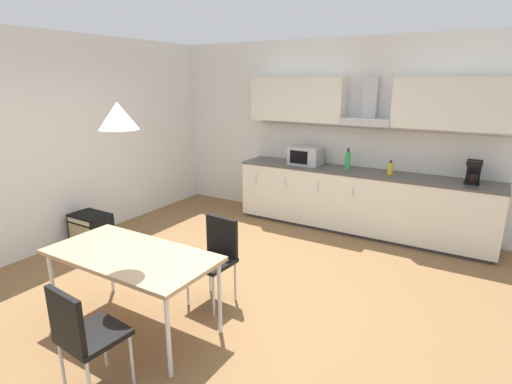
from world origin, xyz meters
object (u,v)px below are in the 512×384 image
object	(u,v)px
dining_table	(131,258)
pendant_lamp	(118,116)
bottle_yellow	(390,169)
guitar_amp	(91,229)
microwave	(306,156)
chair_near_right	(82,331)
chair_far_right	(216,252)
coffee_maker	(474,172)
bottle_green	(348,160)

from	to	relation	value
dining_table	pendant_lamp	world-z (taller)	pendant_lamp
bottle_yellow	guitar_amp	xyz separation A→B (m)	(-3.39, -2.37, -0.79)
microwave	chair_near_right	distance (m)	4.24
microwave	chair_far_right	xyz separation A→B (m)	(0.23, -2.67, -0.53)
dining_table	chair_far_right	distance (m)	0.86
bottle_yellow	pendant_lamp	world-z (taller)	pendant_lamp
coffee_maker	guitar_amp	size ratio (longest dim) A/B	0.58
dining_table	bottle_green	bearing A→B (deg)	77.01
coffee_maker	bottle_yellow	distance (m)	1.02
bottle_yellow	dining_table	size ratio (longest dim) A/B	0.13
microwave	guitar_amp	bearing A→B (deg)	-131.26
bottle_yellow	dining_table	xyz separation A→B (m)	(-1.41, -3.41, -0.32)
coffee_maker	bottle_green	world-z (taller)	bottle_green
bottle_yellow	guitar_amp	bearing A→B (deg)	-144.99
bottle_yellow	microwave	bearing A→B (deg)	179.17
bottle_yellow	pendant_lamp	xyz separation A→B (m)	(-1.41, -3.41, 0.92)
bottle_green	pendant_lamp	bearing A→B (deg)	-102.99
dining_table	pendant_lamp	distance (m)	1.23
coffee_maker	bottle_yellow	world-z (taller)	coffee_maker
chair_near_right	dining_table	bearing A→B (deg)	114.00
microwave	chair_near_right	size ratio (longest dim) A/B	0.55
coffee_maker	bottle_green	size ratio (longest dim) A/B	0.95
bottle_yellow	chair_far_right	bearing A→B (deg)	-111.75
coffee_maker	pendant_lamp	size ratio (longest dim) A/B	0.94
microwave	guitar_amp	xyz separation A→B (m)	(-2.10, -2.39, -0.84)
pendant_lamp	chair_near_right	bearing A→B (deg)	-66.00
microwave	bottle_yellow	bearing A→B (deg)	-0.83
chair_near_right	bottle_green	bearing A→B (deg)	83.86
coffee_maker	chair_near_right	distance (m)	4.74
dining_table	pendant_lamp	xyz separation A→B (m)	(-0.00, -0.00, 1.23)
bottle_green	pendant_lamp	size ratio (longest dim) A/B	0.99
bottle_green	guitar_amp	bearing A→B (deg)	-139.20
coffee_maker	pendant_lamp	world-z (taller)	pendant_lamp
guitar_amp	bottle_green	bearing A→B (deg)	40.80
microwave	chair_far_right	bearing A→B (deg)	-85.02
bottle_yellow	bottle_green	bearing A→B (deg)	178.29
bottle_green	chair_far_right	bearing A→B (deg)	-99.36
chair_near_right	guitar_amp	bearing A→B (deg)	142.11
chair_far_right	chair_near_right	distance (m)	1.53
dining_table	chair_near_right	world-z (taller)	chair_near_right
bottle_yellow	chair_near_right	size ratio (longest dim) A/B	0.23
microwave	guitar_amp	distance (m)	3.29
microwave	pendant_lamp	size ratio (longest dim) A/B	1.50
chair_far_right	bottle_green	bearing A→B (deg)	80.64
chair_far_right	guitar_amp	bearing A→B (deg)	173.27
chair_near_right	guitar_amp	distance (m)	2.96
chair_far_right	pendant_lamp	distance (m)	1.63
guitar_amp	pendant_lamp	distance (m)	2.81
dining_table	chair_near_right	bearing A→B (deg)	-66.00
microwave	dining_table	bearing A→B (deg)	-92.00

